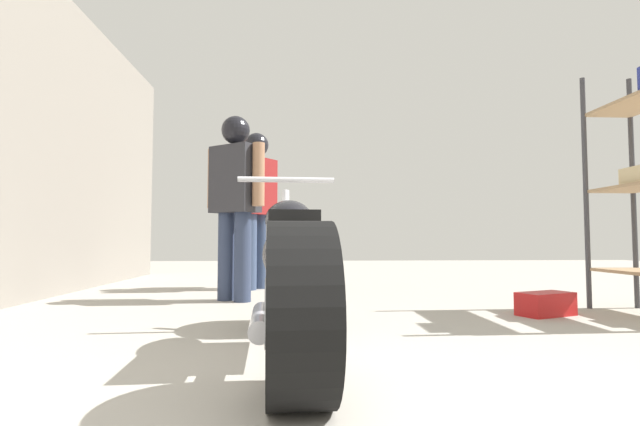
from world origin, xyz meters
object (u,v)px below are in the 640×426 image
mechanic_in_blue (235,189)px  mechanic_with_helmet (256,195)px  motorcycle_maroon_cruiser (290,274)px  red_toolbox (546,304)px

mechanic_in_blue → mechanic_with_helmet: bearing=84.0°
motorcycle_maroon_cruiser → mechanic_with_helmet: size_ratio=1.14×
motorcycle_maroon_cruiser → mechanic_in_blue: 2.26m
mechanic_in_blue → mechanic_with_helmet: mechanic_with_helmet is taller
mechanic_with_helmet → red_toolbox: size_ratio=4.33×
motorcycle_maroon_cruiser → mechanic_in_blue: size_ratio=1.20×
mechanic_in_blue → red_toolbox: mechanic_in_blue is taller
mechanic_in_blue → motorcycle_maroon_cruiser: bearing=-75.6°
mechanic_with_helmet → red_toolbox: (2.31, -1.99, -0.99)m
mechanic_with_helmet → mechanic_in_blue: bearing=-96.0°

